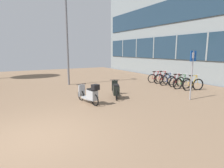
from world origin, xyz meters
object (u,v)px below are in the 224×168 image
bicycle_rack_00 (193,85)px  bicycle_rack_02 (177,82)px  bicycle_rack_05 (156,78)px  parking_sign (192,70)px  scooter_near (116,90)px  bicycle_rack_01 (182,83)px  bicycle_rack_03 (168,81)px  lamp_post (67,32)px  bicycle_rack_04 (163,79)px  scooter_mid (90,94)px

bicycle_rack_00 → bicycle_rack_02: (0.06, 1.35, -0.02)m
bicycle_rack_05 → parking_sign: size_ratio=0.52×
bicycle_rack_02 → scooter_near: 5.22m
scooter_near → bicycle_rack_00: bearing=-7.2°
bicycle_rack_00 → bicycle_rack_01: (-0.19, 0.67, -0.00)m
bicycle_rack_02 → bicycle_rack_05: bearing=91.3°
bicycle_rack_03 → lamp_post: 7.78m
bicycle_rack_04 → scooter_mid: (-6.77, -2.46, 0.09)m
bicycle_rack_03 → parking_sign: (-1.98, -3.51, 1.16)m
bicycle_rack_00 → scooter_near: bearing=172.8°
bicycle_rack_00 → lamp_post: 8.94m
bicycle_rack_02 → bicycle_rack_00: bearing=-92.7°
bicycle_rack_00 → bicycle_rack_01: bicycle_rack_00 is taller
bicycle_rack_01 → scooter_near: bicycle_rack_01 is taller
bicycle_rack_02 → scooter_mid: size_ratio=0.76×
parking_sign → scooter_near: bearing=144.9°
bicycle_rack_05 → scooter_mid: bearing=-155.0°
bicycle_rack_04 → scooter_mid: size_ratio=0.76×
bicycle_rack_01 → parking_sign: 3.08m
bicycle_rack_00 → lamp_post: lamp_post is taller
bicycle_rack_01 → bicycle_rack_03: (0.10, 1.35, -0.02)m
scooter_mid → bicycle_rack_04: bearing=19.9°
bicycle_rack_01 → lamp_post: (-5.95, 4.90, 3.32)m
bicycle_rack_02 → lamp_post: 8.22m
bicycle_rack_01 → bicycle_rack_02: (0.26, 0.67, -0.02)m
bicycle_rack_00 → scooter_near: size_ratio=0.82×
parking_sign → lamp_post: lamp_post is taller
bicycle_rack_03 → scooter_near: bicycle_rack_03 is taller
parking_sign → bicycle_rack_05: bearing=66.7°
bicycle_rack_03 → scooter_mid: scooter_mid is taller
bicycle_rack_03 → lamp_post: bearing=149.6°
bicycle_rack_02 → bicycle_rack_05: size_ratio=1.07×
bicycle_rack_05 → scooter_mid: (-6.72, -3.13, 0.12)m
scooter_near → lamp_post: lamp_post is taller
bicycle_rack_01 → lamp_post: size_ratio=0.21×
bicycle_rack_02 → bicycle_rack_03: bearing=103.0°
bicycle_rack_02 → scooter_near: bearing=-172.3°
bicycle_rack_00 → bicycle_rack_02: size_ratio=1.05×
bicycle_rack_02 → scooter_near: (-5.17, -0.70, 0.07)m
scooter_near → lamp_post: (-1.04, 4.93, 3.27)m
bicycle_rack_03 → scooter_near: (-5.01, -1.37, 0.07)m
bicycle_rack_03 → bicycle_rack_00: bearing=-87.4°
bicycle_rack_04 → scooter_near: (-5.17, -2.05, 0.05)m
bicycle_rack_02 → bicycle_rack_04: bearing=89.9°
bicycle_rack_04 → parking_sign: parking_sign is taller
parking_sign → lamp_post: bearing=120.0°
bicycle_rack_01 → bicycle_rack_03: bearing=85.7°
bicycle_rack_02 → scooter_mid: (-6.77, -1.11, 0.11)m
lamp_post → bicycle_rack_02: bearing=-34.3°
bicycle_rack_01 → bicycle_rack_04: (0.26, 2.02, 0.00)m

